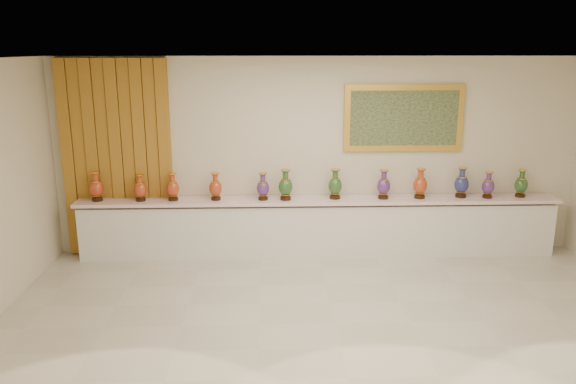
% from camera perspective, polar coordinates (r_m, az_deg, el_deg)
% --- Properties ---
extents(ground, '(8.00, 8.00, 0.00)m').
position_cam_1_polar(ground, '(6.73, 4.78, -13.18)').
color(ground, beige).
rests_on(ground, ground).
extents(room, '(8.00, 8.00, 8.00)m').
position_cam_1_polar(room, '(8.65, -12.56, 3.97)').
color(room, beige).
rests_on(room, ground).
extents(counter, '(7.28, 0.48, 0.90)m').
position_cam_1_polar(counter, '(8.65, 3.11, -3.62)').
color(counter, white).
rests_on(counter, ground).
extents(vase_0, '(0.22, 0.22, 0.44)m').
position_cam_1_polar(vase_0, '(8.79, -18.89, 0.40)').
color(vase_0, black).
rests_on(vase_0, counter).
extents(vase_1, '(0.22, 0.22, 0.40)m').
position_cam_1_polar(vase_1, '(8.61, -14.78, 0.29)').
color(vase_1, black).
rests_on(vase_1, counter).
extents(vase_2, '(0.21, 0.21, 0.42)m').
position_cam_1_polar(vase_2, '(8.53, -11.62, 0.38)').
color(vase_2, black).
rests_on(vase_2, counter).
extents(vase_3, '(0.20, 0.20, 0.41)m').
position_cam_1_polar(vase_3, '(8.45, -7.38, 0.43)').
color(vase_3, black).
rests_on(vase_3, counter).
extents(vase_4, '(0.20, 0.20, 0.41)m').
position_cam_1_polar(vase_4, '(8.39, -2.56, 0.43)').
color(vase_4, black).
rests_on(vase_4, counter).
extents(vase_5, '(0.26, 0.26, 0.46)m').
position_cam_1_polar(vase_5, '(8.38, -0.25, 0.58)').
color(vase_5, black).
rests_on(vase_5, counter).
extents(vase_6, '(0.24, 0.24, 0.45)m').
position_cam_1_polar(vase_6, '(8.47, 4.81, 0.67)').
color(vase_6, black).
rests_on(vase_6, counter).
extents(vase_7, '(0.22, 0.22, 0.44)m').
position_cam_1_polar(vase_7, '(8.57, 9.69, 0.62)').
color(vase_7, black).
rests_on(vase_7, counter).
extents(vase_8, '(0.22, 0.22, 0.46)m').
position_cam_1_polar(vase_8, '(8.70, 13.28, 0.71)').
color(vase_8, black).
rests_on(vase_8, counter).
extents(vase_9, '(0.26, 0.26, 0.46)m').
position_cam_1_polar(vase_9, '(8.92, 17.21, 0.79)').
color(vase_9, black).
rests_on(vase_9, counter).
extents(vase_10, '(0.19, 0.19, 0.41)m').
position_cam_1_polar(vase_10, '(9.02, 19.66, 0.57)').
color(vase_10, black).
rests_on(vase_10, counter).
extents(vase_11, '(0.24, 0.24, 0.42)m').
position_cam_1_polar(vase_11, '(9.26, 22.61, 0.69)').
color(vase_11, black).
rests_on(vase_11, counter).
extents(label_card, '(0.10, 0.06, 0.00)m').
position_cam_1_polar(label_card, '(8.37, -5.69, -0.96)').
color(label_card, white).
rests_on(label_card, counter).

